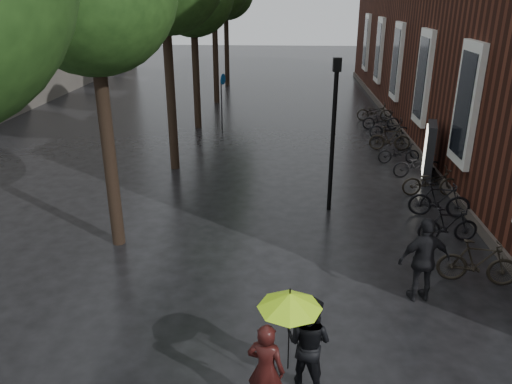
# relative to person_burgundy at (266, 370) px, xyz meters

# --- Properties ---
(person_burgundy) EXTENTS (0.67, 0.53, 1.61)m
(person_burgundy) POSITION_rel_person_burgundy_xyz_m (0.00, 0.00, 0.00)
(person_burgundy) COLOR black
(person_burgundy) RESTS_ON ground
(person_black) EXTENTS (1.00, 0.93, 1.65)m
(person_black) POSITION_rel_person_burgundy_xyz_m (0.66, 0.65, 0.02)
(person_black) COLOR black
(person_black) RESTS_ON ground
(lime_umbrella) EXTENTS (1.00, 1.00, 1.47)m
(lime_umbrella) POSITION_rel_person_burgundy_xyz_m (0.33, 0.41, 0.96)
(lime_umbrella) COLOR black
(lime_umbrella) RESTS_ON ground
(pedestrian_walking) EXTENTS (1.15, 0.64, 1.86)m
(pedestrian_walking) POSITION_rel_person_burgundy_xyz_m (3.13, 3.28, 0.13)
(pedestrian_walking) COLOR black
(pedestrian_walking) RESTS_ON ground
(parked_bicycles) EXTENTS (2.13, 16.00, 1.04)m
(parked_bicycles) POSITION_rel_person_burgundy_xyz_m (4.68, 11.93, -0.33)
(parked_bicycles) COLOR black
(parked_bicycles) RESTS_ON ground
(ad_lightbox) EXTENTS (0.30, 1.32, 1.99)m
(ad_lightbox) POSITION_rel_person_burgundy_xyz_m (5.12, 10.70, 0.20)
(ad_lightbox) COLOR black
(ad_lightbox) RESTS_ON ground
(lamp_post) EXTENTS (0.23, 0.23, 4.43)m
(lamp_post) POSITION_rel_person_burgundy_xyz_m (1.56, 7.89, 1.89)
(lamp_post) COLOR black
(lamp_post) RESTS_ON ground
(cycle_sign) EXTENTS (0.14, 0.48, 2.66)m
(cycle_sign) POSITION_rel_person_burgundy_xyz_m (-2.70, 16.77, 0.95)
(cycle_sign) COLOR #262628
(cycle_sign) RESTS_ON ground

